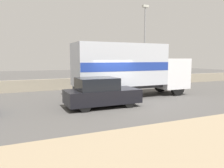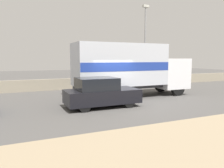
{
  "view_description": "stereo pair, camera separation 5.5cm",
  "coord_description": "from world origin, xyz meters",
  "px_view_note": "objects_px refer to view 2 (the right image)",
  "views": [
    {
      "loc": [
        -5.41,
        -10.79,
        2.57
      ],
      "look_at": [
        -0.08,
        1.09,
        1.07
      ],
      "focal_mm": 35.0,
      "sensor_mm": 36.0,
      "label": 1
    },
    {
      "loc": [
        -5.36,
        -10.81,
        2.57
      ],
      "look_at": [
        -0.08,
        1.09,
        1.07
      ],
      "focal_mm": 35.0,
      "sensor_mm": 36.0,
      "label": 2
    }
  ],
  "objects_px": {
    "street_lamp": "(145,41)",
    "car_hatchback": "(101,93)",
    "pedestrian": "(155,77)",
    "box_truck": "(129,68)"
  },
  "relations": [
    {
      "from": "pedestrian",
      "to": "car_hatchback",
      "type": "bearing_deg",
      "value": -140.33
    },
    {
      "from": "box_truck",
      "to": "car_hatchback",
      "type": "height_order",
      "value": "box_truck"
    },
    {
      "from": "street_lamp",
      "to": "pedestrian",
      "type": "height_order",
      "value": "street_lamp"
    },
    {
      "from": "street_lamp",
      "to": "car_hatchback",
      "type": "relative_size",
      "value": 1.87
    },
    {
      "from": "car_hatchback",
      "to": "box_truck",
      "type": "bearing_deg",
      "value": 37.27
    },
    {
      "from": "car_hatchback",
      "to": "pedestrian",
      "type": "bearing_deg",
      "value": 39.67
    },
    {
      "from": "street_lamp",
      "to": "box_truck",
      "type": "bearing_deg",
      "value": -132.89
    },
    {
      "from": "street_lamp",
      "to": "box_truck",
      "type": "relative_size",
      "value": 0.9
    },
    {
      "from": "box_truck",
      "to": "car_hatchback",
      "type": "xyz_separation_m",
      "value": [
        -2.94,
        -2.24,
        -1.21
      ]
    },
    {
      "from": "pedestrian",
      "to": "street_lamp",
      "type": "bearing_deg",
      "value": -161.06
    }
  ]
}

